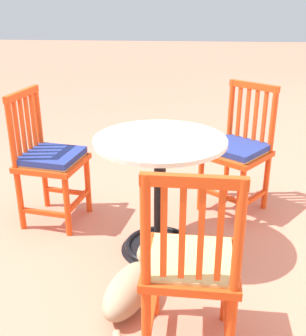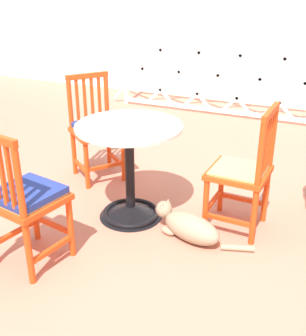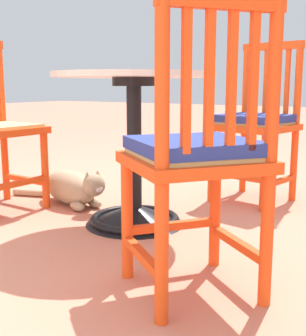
{
  "view_description": "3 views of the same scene",
  "coord_description": "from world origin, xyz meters",
  "px_view_note": "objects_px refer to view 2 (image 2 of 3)",
  "views": [
    {
      "loc": [
        2.23,
        0.37,
        1.5
      ],
      "look_at": [
        -0.15,
        0.19,
        0.5
      ],
      "focal_mm": 45.64,
      "sensor_mm": 36.0,
      "label": 1
    },
    {
      "loc": [
        1.28,
        -2.3,
        1.69
      ],
      "look_at": [
        0.13,
        0.24,
        0.43
      ],
      "focal_mm": 46.11,
      "sensor_mm": 36.0,
      "label": 2
    },
    {
      "loc": [
        -1.29,
        2.02,
        0.67
      ],
      "look_at": [
        -0.08,
        0.13,
        0.26
      ],
      "focal_mm": 49.21,
      "sensor_mm": 36.0,
      "label": 3
    }
  ],
  "objects_px": {
    "orange_chair_near_fence": "(96,130)",
    "orange_chair_at_corner": "(243,173)",
    "orange_chair_tucked_in": "(25,199)",
    "cafe_table": "(130,182)",
    "tabby_cat": "(187,226)"
  },
  "relations": [
    {
      "from": "cafe_table",
      "to": "orange_chair_at_corner",
      "type": "relative_size",
      "value": 0.83
    },
    {
      "from": "orange_chair_near_fence",
      "to": "orange_chair_at_corner",
      "type": "bearing_deg",
      "value": -13.79
    },
    {
      "from": "orange_chair_near_fence",
      "to": "tabby_cat",
      "type": "relative_size",
      "value": 1.23
    },
    {
      "from": "cafe_table",
      "to": "orange_chair_near_fence",
      "type": "distance_m",
      "value": 0.8
    },
    {
      "from": "orange_chair_at_corner",
      "to": "orange_chair_near_fence",
      "type": "height_order",
      "value": "same"
    },
    {
      "from": "orange_chair_tucked_in",
      "to": "orange_chair_near_fence",
      "type": "relative_size",
      "value": 1.0
    },
    {
      "from": "orange_chair_tucked_in",
      "to": "tabby_cat",
      "type": "relative_size",
      "value": 1.23
    },
    {
      "from": "orange_chair_tucked_in",
      "to": "orange_chair_at_corner",
      "type": "xyz_separation_m",
      "value": [
        1.11,
        0.94,
        -0.01
      ]
    },
    {
      "from": "orange_chair_near_fence",
      "to": "tabby_cat",
      "type": "xyz_separation_m",
      "value": [
        1.09,
        -0.63,
        -0.35
      ]
    },
    {
      "from": "orange_chair_tucked_in",
      "to": "cafe_table",
      "type": "bearing_deg",
      "value": 67.07
    },
    {
      "from": "cafe_table",
      "to": "orange_chair_tucked_in",
      "type": "xyz_separation_m",
      "value": [
        -0.32,
        -0.76,
        0.16
      ]
    },
    {
      "from": "orange_chair_at_corner",
      "to": "orange_chair_near_fence",
      "type": "xyz_separation_m",
      "value": [
        -1.38,
        0.34,
        0.01
      ]
    },
    {
      "from": "tabby_cat",
      "to": "orange_chair_at_corner",
      "type": "bearing_deg",
      "value": 44.73
    },
    {
      "from": "orange_chair_at_corner",
      "to": "cafe_table",
      "type": "bearing_deg",
      "value": -167.33
    },
    {
      "from": "orange_chair_near_fence",
      "to": "orange_chair_tucked_in",
      "type": "bearing_deg",
      "value": -78.11
    }
  ]
}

